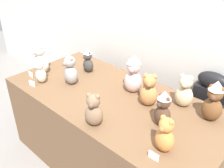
% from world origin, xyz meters
% --- Properties ---
extents(wall_back, '(7.00, 0.08, 2.60)m').
position_xyz_m(wall_back, '(0.00, 0.96, 1.30)').
color(wall_back, silver).
rests_on(wall_back, ground_plane).
extents(display_table, '(1.94, 0.92, 0.77)m').
position_xyz_m(display_table, '(0.00, 0.25, 0.39)').
color(display_table, brown).
rests_on(display_table, ground_plane).
extents(instrument_case, '(0.28, 0.13, 0.98)m').
position_xyz_m(instrument_case, '(0.60, 0.84, 0.50)').
color(instrument_case, black).
rests_on(instrument_case, ground_plane).
extents(teddy_bear_blush, '(0.19, 0.18, 0.34)m').
position_xyz_m(teddy_bear_blush, '(0.07, 0.43, 0.94)').
color(teddy_bear_blush, beige).
rests_on(teddy_bear_blush, display_table).
extents(teddy_bear_sand, '(0.16, 0.14, 0.27)m').
position_xyz_m(teddy_bear_sand, '(0.50, 0.53, 0.90)').
color(teddy_bear_sand, '#CCB78E').
rests_on(teddy_bear_sand, display_table).
extents(teddy_bear_ginger, '(0.14, 0.12, 0.25)m').
position_xyz_m(teddy_bear_ginger, '(0.66, 0.01, 0.89)').
color(teddy_bear_ginger, '#D17F3D').
rests_on(teddy_bear_ginger, display_table).
extents(teddy_bear_caramel, '(0.18, 0.17, 0.28)m').
position_xyz_m(teddy_bear_caramel, '(0.29, 0.36, 0.90)').
color(teddy_bear_caramel, '#B27A42').
rests_on(teddy_bear_caramel, display_table).
extents(teddy_bear_charcoal, '(0.12, 0.11, 0.25)m').
position_xyz_m(teddy_bear_charcoal, '(-0.50, 0.43, 0.90)').
color(teddy_bear_charcoal, '#383533').
rests_on(teddy_bear_charcoal, display_table).
extents(teddy_bear_ash, '(0.17, 0.15, 0.28)m').
position_xyz_m(teddy_bear_ash, '(-0.43, 0.16, 0.90)').
color(teddy_bear_ash, gray).
rests_on(teddy_bear_ash, display_table).
extents(teddy_bear_cream, '(0.13, 0.12, 0.25)m').
position_xyz_m(teddy_bear_cream, '(-0.65, -0.01, 0.90)').
color(teddy_bear_cream, beige).
rests_on(teddy_bear_cream, display_table).
extents(teddy_bear_cocoa, '(0.15, 0.13, 0.28)m').
position_xyz_m(teddy_bear_cocoa, '(0.51, 0.21, 0.91)').
color(teddy_bear_cocoa, '#4C3323').
rests_on(teddy_bear_cocoa, display_table).
extents(teddy_bear_snow, '(0.17, 0.15, 0.35)m').
position_xyz_m(teddy_bear_snow, '(-0.82, 0.10, 0.95)').
color(teddy_bear_snow, white).
rests_on(teddy_bear_snow, display_table).
extents(teddy_bear_mocha, '(0.17, 0.16, 0.25)m').
position_xyz_m(teddy_bear_mocha, '(0.16, -0.11, 0.89)').
color(teddy_bear_mocha, '#7F6047').
rests_on(teddy_bear_mocha, display_table).
extents(teddy_bear_chestnut, '(0.16, 0.14, 0.32)m').
position_xyz_m(teddy_bear_chestnut, '(0.74, 0.51, 0.93)').
color(teddy_bear_chestnut, brown).
rests_on(teddy_bear_chestnut, display_table).
extents(party_cup_blue, '(0.08, 0.08, 0.11)m').
position_xyz_m(party_cup_blue, '(0.17, 0.56, 0.83)').
color(party_cup_blue, blue).
rests_on(party_cup_blue, display_table).
extents(name_card_front_left, '(0.07, 0.01, 0.05)m').
position_xyz_m(name_card_front_left, '(-0.82, -0.02, 0.80)').
color(name_card_front_left, white).
rests_on(name_card_front_left, display_table).
extents(name_card_front_middle, '(0.07, 0.01, 0.05)m').
position_xyz_m(name_card_front_middle, '(0.66, -0.10, 0.80)').
color(name_card_front_middle, white).
rests_on(name_card_front_middle, display_table).
extents(name_card_front_right, '(0.07, 0.02, 0.05)m').
position_xyz_m(name_card_front_right, '(-0.65, -0.11, 0.80)').
color(name_card_front_right, white).
rests_on(name_card_front_right, display_table).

